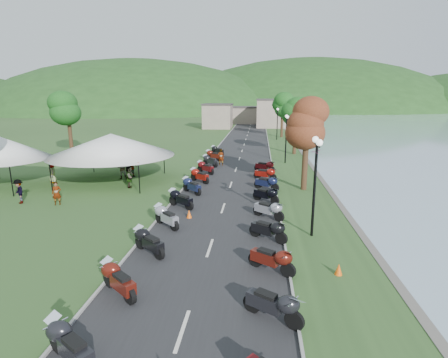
{
  "coord_description": "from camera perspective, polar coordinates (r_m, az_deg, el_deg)",
  "views": [
    {
      "loc": [
        2.22,
        0.85,
        7.04
      ],
      "look_at": [
        -0.21,
        24.64,
        1.3
      ],
      "focal_mm": 28.0,
      "sensor_mm": 36.0,
      "label": 1
    }
  ],
  "objects": [
    {
      "name": "road",
      "position": [
        39.84,
        2.54,
        3.32
      ],
      "size": [
        7.0,
        120.0,
        0.02
      ],
      "primitive_type": "cube",
      "color": "#28282A",
      "rests_on": "ground"
    },
    {
      "name": "hills_backdrop",
      "position": [
        199.29,
        5.28,
        11.41
      ],
      "size": [
        360.0,
        120.0,
        76.0
      ],
      "primitive_type": null,
      "color": "#285621",
      "rests_on": "ground"
    },
    {
      "name": "far_building",
      "position": [
        84.38,
        2.99,
        10.39
      ],
      "size": [
        18.0,
        16.0,
        5.0
      ],
      "primitive_type": "cube",
      "color": "gray",
      "rests_on": "ground"
    },
    {
      "name": "moto_row_left",
      "position": [
        20.95,
        -8.1,
        -4.69
      ],
      "size": [
        2.6,
        46.3,
        1.1
      ],
      "primitive_type": null,
      "color": "#331411",
      "rests_on": "ground"
    },
    {
      "name": "moto_row_right",
      "position": [
        17.59,
        7.33,
        -8.27
      ],
      "size": [
        2.6,
        34.3,
        1.1
      ],
      "primitive_type": null,
      "color": "#331411",
      "rests_on": "ground"
    },
    {
      "name": "vendor_tent_main",
      "position": [
        30.43,
        -17.75,
        3.32
      ],
      "size": [
        6.83,
        6.83,
        4.0
      ],
      "primitive_type": null,
      "color": "white",
      "rests_on": "ground"
    },
    {
      "name": "vendor_tent_side",
      "position": [
        32.18,
        -32.46,
        2.37
      ],
      "size": [
        4.81,
        4.81,
        4.0
      ],
      "primitive_type": null,
      "color": "white",
      "rests_on": "ground"
    },
    {
      "name": "tree_lakeside",
      "position": [
        26.74,
        13.28,
        6.41
      ],
      "size": [
        2.81,
        2.81,
        7.81
      ],
      "primitive_type": null,
      "color": "#1F621D",
      "rests_on": "ground"
    },
    {
      "name": "pedestrian_a",
      "position": [
        25.6,
        -25.47,
        -3.81
      ],
      "size": [
        0.68,
        0.6,
        1.57
      ],
      "primitive_type": "imported",
      "rotation": [
        0.0,
        0.0,
        0.38
      ],
      "color": "slate",
      "rests_on": "ground"
    },
    {
      "name": "pedestrian_b",
      "position": [
        31.61,
        -16.23,
        0.08
      ],
      "size": [
        1.03,
        0.78,
        1.88
      ],
      "primitive_type": "imported",
      "rotation": [
        0.0,
        0.0,
        3.48
      ],
      "color": "slate",
      "rests_on": "ground"
    },
    {
      "name": "pedestrian_c",
      "position": [
        27.11,
        -30.28,
        -3.45
      ],
      "size": [
        1.09,
        1.03,
        1.65
      ],
      "primitive_type": "imported",
      "rotation": [
        0.0,
        0.0,
        5.56
      ],
      "color": "slate",
      "rests_on": "ground"
    }
  ]
}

